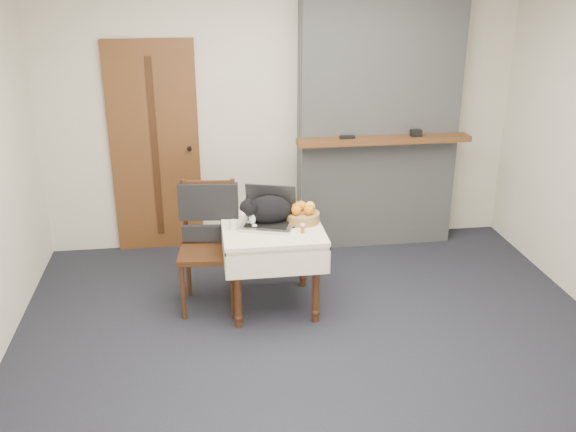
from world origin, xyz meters
The scene contains 12 objects.
ground centered at (0.00, 0.00, 0.00)m, with size 4.50×4.50×0.00m, color black.
room_shell centered at (0.00, 0.46, 1.76)m, with size 4.52×4.01×2.61m.
door centered at (-1.20, 1.97, 1.00)m, with size 0.82×0.10×2.00m.
chimney centered at (0.90, 1.85, 1.30)m, with size 1.62×0.48×2.60m.
side_table centered at (-0.26, 0.66, 0.59)m, with size 0.78×0.78×0.70m.
laptop centered at (-0.28, 0.71, 0.77)m, with size 0.49×0.45×0.30m.
cat centered at (-0.26, 0.71, 0.81)m, with size 0.55×0.34×0.26m.
cream_jar centered at (-0.56, 0.63, 0.74)m, with size 0.06×0.06×0.07m, color silver.
pill_bottle centered at (-0.04, 0.49, 0.74)m, with size 0.04×0.04×0.07m.
fruit_basket centered at (-0.01, 0.72, 0.76)m, with size 0.27×0.27×0.15m.
desk_clutter centered at (-0.05, 0.69, 0.70)m, with size 0.16×0.02×0.01m, color black.
chair centered at (-0.75, 0.81, 0.65)m, with size 0.51×0.50×1.03m.
Camera 1 is at (-0.78, -3.95, 2.61)m, focal length 40.00 mm.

